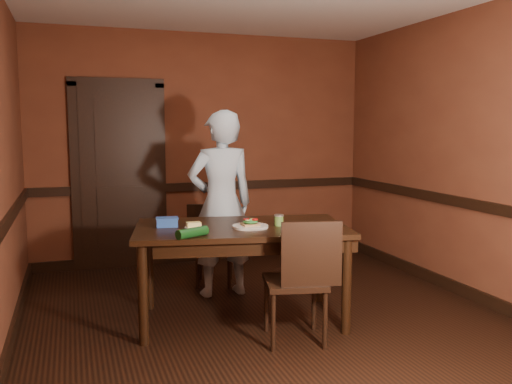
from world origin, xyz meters
TOP-DOWN VIEW (x-y plane):
  - floor at (0.00, 0.00)m, footprint 4.00×4.50m
  - wall_back at (0.00, 2.25)m, footprint 4.00×0.02m
  - wall_front at (0.00, -2.25)m, footprint 4.00×0.02m
  - wall_right at (2.00, 0.00)m, footprint 0.02×4.50m
  - dado_back at (0.00, 2.23)m, footprint 4.00×0.03m
  - dado_left at (-1.99, 0.00)m, footprint 0.03×4.50m
  - dado_right at (1.99, 0.00)m, footprint 0.03×4.50m
  - baseboard_back at (0.00, 2.23)m, footprint 4.00×0.03m
  - baseboard_left at (-1.99, 0.00)m, footprint 0.03×4.50m
  - baseboard_right at (1.99, 0.00)m, footprint 0.03×4.50m
  - door at (-1.00, 2.22)m, footprint 1.05×0.07m
  - dining_table at (-0.21, 0.12)m, footprint 1.87×1.27m
  - chair_far at (-0.16, 1.22)m, footprint 0.48×0.48m
  - chair_near at (0.05, -0.41)m, footprint 0.53×0.53m
  - person at (-0.18, 0.87)m, footprint 0.67×0.46m
  - sandwich_plate at (-0.16, 0.01)m, footprint 0.29×0.29m
  - sauce_jar at (0.09, 0.02)m, footprint 0.08×0.08m
  - cheese_saucer at (-0.60, 0.16)m, footprint 0.15×0.15m
  - food_tub at (-0.79, 0.28)m, footprint 0.19×0.15m
  - wrapped_veg at (-0.69, -0.21)m, footprint 0.27×0.18m

SIDE VIEW (x-z plane):
  - floor at x=0.00m, z-range -0.01..0.01m
  - baseboard_back at x=0.00m, z-range 0.00..0.12m
  - baseboard_left at x=-1.99m, z-range 0.00..0.12m
  - baseboard_right at x=1.99m, z-range 0.00..0.12m
  - dining_table at x=-0.21m, z-range 0.00..0.80m
  - chair_far at x=-0.16m, z-range 0.00..0.81m
  - chair_near at x=0.05m, z-range 0.00..0.95m
  - cheese_saucer at x=-0.60m, z-range 0.80..0.85m
  - sandwich_plate at x=-0.16m, z-range 0.79..0.86m
  - wrapped_veg at x=-0.69m, z-range 0.80..0.88m
  - food_tub at x=-0.79m, z-range 0.81..0.88m
  - sauce_jar at x=0.09m, z-range 0.81..0.90m
  - person at x=-0.18m, z-range 0.00..1.77m
  - dado_back at x=0.00m, z-range 0.85..0.95m
  - dado_left at x=-1.99m, z-range 0.85..0.95m
  - dado_right at x=1.99m, z-range 0.85..0.95m
  - door at x=-1.00m, z-range -0.01..2.19m
  - wall_back at x=0.00m, z-range 0.00..2.70m
  - wall_front at x=0.00m, z-range 0.00..2.70m
  - wall_right at x=2.00m, z-range 0.00..2.70m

